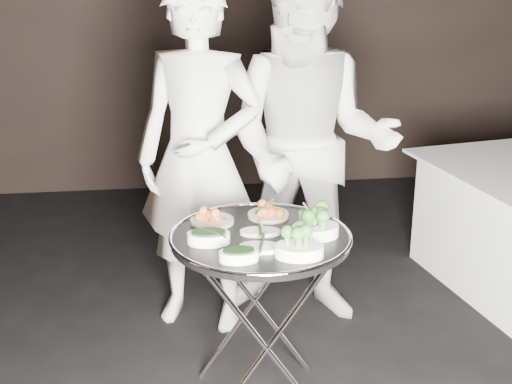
{
  "coord_description": "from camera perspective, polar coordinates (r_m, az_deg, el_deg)",
  "views": [
    {
      "loc": [
        -0.2,
        -2.27,
        1.97
      ],
      "look_at": [
        0.16,
        0.61,
        0.95
      ],
      "focal_mm": 50.0,
      "sensor_mm": 36.0,
      "label": 1
    }
  ],
  "objects": [
    {
      "name": "wall_back",
      "position": [
        5.82,
        -5.35,
        14.68
      ],
      "size": [
        6.0,
        0.05,
        3.0
      ],
      "primitive_type": "cube",
      "color": "black",
      "rests_on": "floor"
    },
    {
      "name": "tray_stand",
      "position": [
        3.15,
        0.35,
        -9.62
      ],
      "size": [
        0.54,
        0.46,
        0.79
      ],
      "rotation": [
        0.0,
        0.0,
        -0.08
      ],
      "color": "silver",
      "rests_on": "floor"
    },
    {
      "name": "serving_tray",
      "position": [
        2.99,
        0.36,
        -3.66
      ],
      "size": [
        0.77,
        0.77,
        0.04
      ],
      "color": "black",
      "rests_on": "tray_stand"
    },
    {
      "name": "potato_plate_a",
      "position": [
        3.11,
        -3.53,
        -1.96
      ],
      "size": [
        0.19,
        0.19,
        0.07
      ],
      "rotation": [
        0.0,
        0.0,
        -0.26
      ],
      "color": "beige",
      "rests_on": "serving_tray"
    },
    {
      "name": "potato_plate_b",
      "position": [
        3.17,
        0.99,
        -1.51
      ],
      "size": [
        0.19,
        0.19,
        0.07
      ],
      "rotation": [
        0.0,
        0.0,
        -0.33
      ],
      "color": "beige",
      "rests_on": "serving_tray"
    },
    {
      "name": "greens_bowl",
      "position": [
        3.13,
        4.46,
        -1.87
      ],
      "size": [
        0.11,
        0.11,
        0.07
      ],
      "rotation": [
        0.0,
        0.0,
        0.26
      ],
      "color": "white",
      "rests_on": "serving_tray"
    },
    {
      "name": "asparagus_plate_a",
      "position": [
        3.0,
        0.34,
        -3.11
      ],
      "size": [
        0.18,
        0.11,
        0.03
      ],
      "rotation": [
        0.0,
        0.0,
        -0.09
      ],
      "color": "white",
      "rests_on": "serving_tray"
    },
    {
      "name": "asparagus_plate_b",
      "position": [
        2.85,
        0.45,
        -4.34
      ],
      "size": [
        0.2,
        0.14,
        0.04
      ],
      "rotation": [
        0.0,
        0.0,
        -0.23
      ],
      "color": "white",
      "rests_on": "serving_tray"
    },
    {
      "name": "spinach_bowl_a",
      "position": [
        2.91,
        -3.82,
        -3.51
      ],
      "size": [
        0.18,
        0.13,
        0.07
      ],
      "rotation": [
        0.0,
        0.0,
        -0.08
      ],
      "color": "white",
      "rests_on": "serving_tray"
    },
    {
      "name": "spinach_bowl_b",
      "position": [
        2.75,
        -1.39,
        -4.96
      ],
      "size": [
        0.15,
        0.1,
        0.06
      ],
      "rotation": [
        0.0,
        0.0,
        0.01
      ],
      "color": "white",
      "rests_on": "serving_tray"
    },
    {
      "name": "broccoli_bowl_a",
      "position": [
        2.97,
        4.78,
        -2.89
      ],
      "size": [
        0.21,
        0.16,
        0.08
      ],
      "rotation": [
        0.0,
        0.0,
        0.1
      ],
      "color": "white",
      "rests_on": "serving_tray"
    },
    {
      "name": "broccoli_bowl_b",
      "position": [
        2.78,
        3.48,
        -4.49
      ],
      "size": [
        0.21,
        0.16,
        0.08
      ],
      "rotation": [
        0.0,
        0.0,
        -0.14
      ],
      "color": "white",
      "rests_on": "serving_tray"
    },
    {
      "name": "serving_utensils",
      "position": [
        3.03,
        0.51,
        -2.1
      ],
      "size": [
        0.58,
        0.42,
        0.01
      ],
      "color": "silver",
      "rests_on": "serving_tray"
    },
    {
      "name": "waiter_left",
      "position": [
        3.67,
        -4.54,
        2.6
      ],
      "size": [
        0.78,
        0.65,
        1.83
      ],
      "primitive_type": "imported",
      "rotation": [
        0.0,
        0.0,
        -0.37
      ],
      "color": "silver",
      "rests_on": "floor"
    },
    {
      "name": "waiter_right",
      "position": [
        3.72,
        4.35,
        3.62
      ],
      "size": [
        1.12,
        0.98,
        1.93
      ],
      "primitive_type": "imported",
      "rotation": [
        0.0,
        0.0,
        -0.31
      ],
      "color": "silver",
      "rests_on": "floor"
    }
  ]
}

